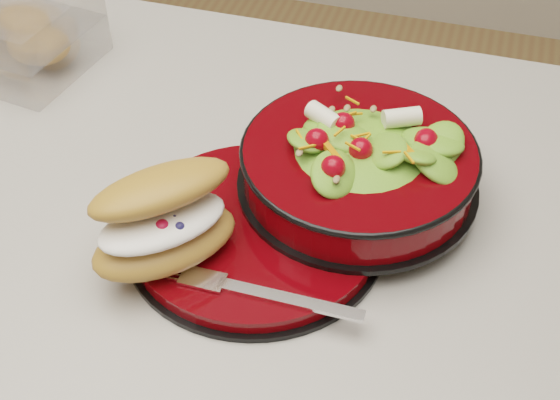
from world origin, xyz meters
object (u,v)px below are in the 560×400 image
(croissant, at_px, (165,220))
(fork, at_px, (264,293))
(salad_bowl, at_px, (359,158))
(pastry_box, at_px, (3,28))
(dinner_plate, at_px, (256,231))

(croissant, xyz_separation_m, fork, (0.10, -0.03, -0.04))
(salad_bowl, bearing_deg, pastry_box, 164.68)
(fork, bearing_deg, croissant, 75.97)
(salad_bowl, bearing_deg, dinner_plate, -134.37)
(dinner_plate, bearing_deg, croissant, -139.67)
(salad_bowl, relative_size, fork, 1.44)
(croissant, bearing_deg, dinner_plate, -5.46)
(salad_bowl, height_order, croissant, salad_bowl)
(croissant, relative_size, pastry_box, 0.71)
(salad_bowl, distance_m, croissant, 0.21)
(salad_bowl, xyz_separation_m, fork, (-0.05, -0.17, -0.04))
(pastry_box, bearing_deg, salad_bowl, -7.01)
(croissant, distance_m, fork, 0.11)
(croissant, bearing_deg, fork, -59.84)
(salad_bowl, bearing_deg, croissant, -136.64)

